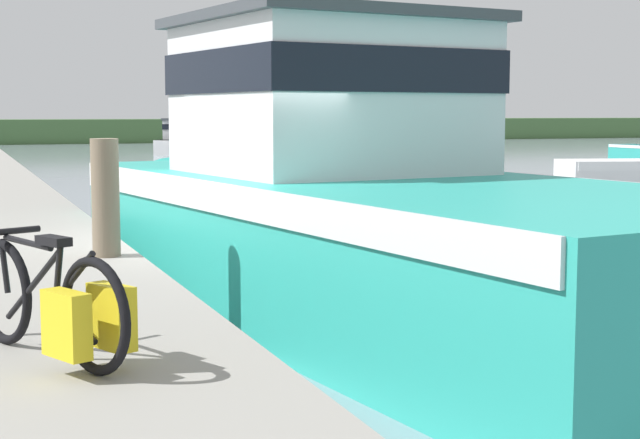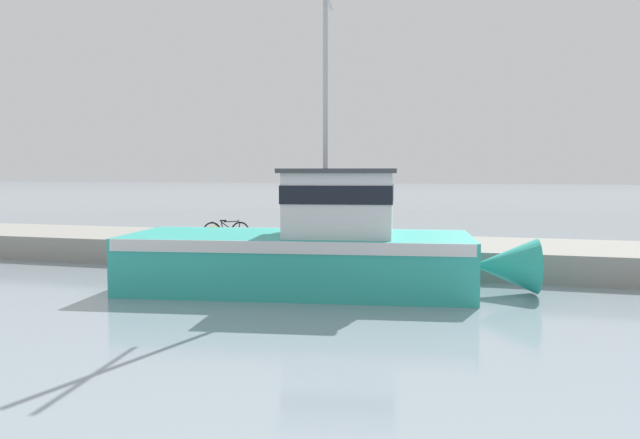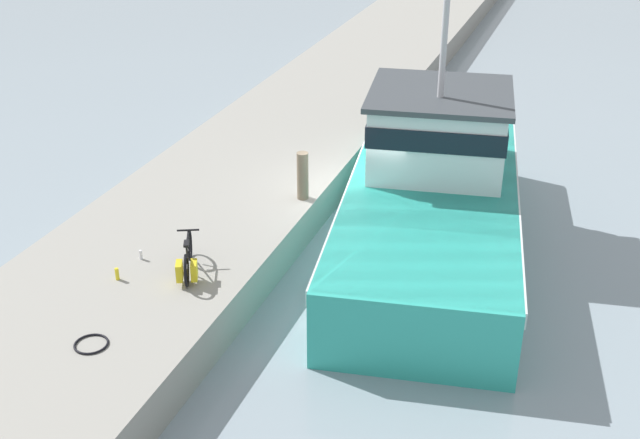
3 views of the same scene
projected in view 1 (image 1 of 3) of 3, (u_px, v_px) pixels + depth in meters
ground_plane at (211, 322)px, 10.78m from camera, size 320.00×320.00×0.00m
far_shoreline at (372, 129)px, 80.98m from camera, size 180.00×5.00×1.75m
fishing_boat_main at (360, 203)px, 11.15m from camera, size 5.20×11.65×9.79m
boat_green_anchored at (182, 140)px, 54.02m from camera, size 4.73×7.68×4.90m
bicycle_touring at (60, 306)px, 5.47m from camera, size 0.83×1.52×0.72m
mooring_post at (105, 198)px, 9.51m from camera, size 0.27×0.27×1.15m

